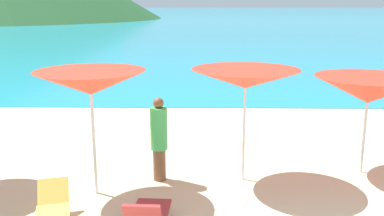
% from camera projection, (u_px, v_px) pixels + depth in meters
% --- Properties ---
extents(ground_plane, '(50.00, 100.00, 0.30)m').
position_uv_depth(ground_plane, '(266.00, 114.00, 14.61)').
color(ground_plane, beige).
extents(ocean_water, '(650.00, 440.00, 0.02)m').
position_uv_depth(ocean_water, '(204.00, 11.00, 228.65)').
color(ocean_water, teal).
rests_on(ocean_water, ground_plane).
extents(umbrella_2, '(2.01, 2.01, 2.34)m').
position_uv_depth(umbrella_2, '(91.00, 83.00, 7.69)').
color(umbrella_2, silver).
rests_on(umbrella_2, ground_plane).
extents(umbrella_3, '(2.32, 2.32, 2.27)m').
position_uv_depth(umbrella_3, '(245.00, 79.00, 8.35)').
color(umbrella_3, silver).
rests_on(umbrella_3, ground_plane).
extents(umbrella_4, '(2.34, 2.34, 2.05)m').
position_uv_depth(umbrella_4, '(368.00, 90.00, 8.79)').
color(umbrella_4, silver).
rests_on(umbrella_4, ground_plane).
extents(lounge_chair_0, '(0.63, 1.33, 0.74)m').
position_uv_depth(lounge_chair_0, '(148.00, 215.00, 6.71)').
color(lounge_chair_0, '#A53333').
rests_on(lounge_chair_0, ground_plane).
extents(lounge_chair_2, '(0.91, 1.60, 0.58)m').
position_uv_depth(lounge_chair_2, '(52.00, 213.00, 6.85)').
color(lounge_chair_2, '#D8BF4C').
rests_on(lounge_chair_2, ground_plane).
extents(beachgoer_0, '(0.34, 0.34, 1.71)m').
position_uv_depth(beachgoer_0, '(159.00, 137.00, 8.60)').
color(beachgoer_0, brown).
rests_on(beachgoer_0, ground_plane).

